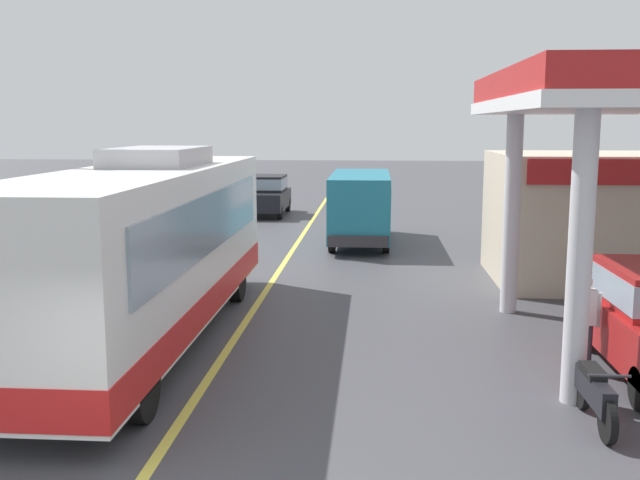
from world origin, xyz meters
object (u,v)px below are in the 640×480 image
minibus_opposing_lane (360,202)px  car_trailing_behind_bus (268,193)px  coach_bus_main (146,253)px  pedestrian_near_pump (584,318)px  motorcycle_parked_forecourt (595,394)px

minibus_opposing_lane → car_trailing_behind_bus: size_ratio=1.46×
coach_bus_main → minibus_opposing_lane: bearing=72.3°
coach_bus_main → pedestrian_near_pump: (7.88, -1.25, -0.79)m
motorcycle_parked_forecourt → car_trailing_behind_bus: (-7.98, 23.43, 0.57)m
minibus_opposing_lane → motorcycle_parked_forecourt: minibus_opposing_lane is taller
minibus_opposing_lane → pedestrian_near_pump: 13.93m
minibus_opposing_lane → motorcycle_parked_forecourt: bearing=-77.1°
pedestrian_near_pump → car_trailing_behind_bus: car_trailing_behind_bus is taller
pedestrian_near_pump → minibus_opposing_lane: bearing=106.8°
coach_bus_main → motorcycle_parked_forecourt: 8.32m
motorcycle_parked_forecourt → car_trailing_behind_bus: size_ratio=0.43×
coach_bus_main → minibus_opposing_lane: coach_bus_main is taller
car_trailing_behind_bus → minibus_opposing_lane: bearing=-60.6°
pedestrian_near_pump → car_trailing_behind_bus: 22.78m
motorcycle_parked_forecourt → minibus_opposing_lane: bearing=102.9°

